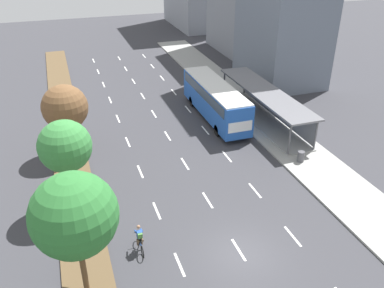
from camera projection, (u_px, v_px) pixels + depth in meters
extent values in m
plane|color=#38383D|center=(241.00, 254.00, 22.49)|extent=(140.00, 140.00, 0.00)
cube|color=brown|center=(66.00, 126.00, 36.77)|extent=(2.60, 52.00, 0.12)
cube|color=#9E9E99|center=(241.00, 102.00, 41.72)|extent=(4.50, 52.00, 0.15)
cube|color=white|center=(179.00, 264.00, 21.80)|extent=(0.14, 1.83, 0.01)
cube|color=white|center=(157.00, 211.00, 25.92)|extent=(0.14, 1.83, 0.01)
cube|color=white|center=(140.00, 172.00, 30.04)|extent=(0.14, 1.83, 0.01)
cube|color=white|center=(128.00, 142.00, 34.16)|extent=(0.14, 1.83, 0.01)
cube|color=white|center=(118.00, 119.00, 38.28)|extent=(0.14, 1.83, 0.01)
cube|color=white|center=(110.00, 100.00, 42.40)|extent=(0.14, 1.83, 0.01)
cube|color=white|center=(104.00, 85.00, 46.51)|extent=(0.14, 1.83, 0.01)
cube|color=white|center=(98.00, 72.00, 50.63)|extent=(0.14, 1.83, 0.01)
cube|color=white|center=(94.00, 61.00, 54.75)|extent=(0.14, 1.83, 0.01)
cube|color=white|center=(239.00, 250.00, 22.79)|extent=(0.14, 1.83, 0.01)
cube|color=white|center=(208.00, 200.00, 26.91)|extent=(0.14, 1.83, 0.01)
cube|color=white|center=(185.00, 164.00, 31.03)|extent=(0.14, 1.83, 0.01)
cube|color=white|center=(168.00, 136.00, 35.15)|extent=(0.14, 1.83, 0.01)
cube|color=white|center=(154.00, 114.00, 39.26)|extent=(0.14, 1.83, 0.01)
cube|color=white|center=(143.00, 96.00, 43.38)|extent=(0.14, 1.83, 0.01)
cube|color=white|center=(134.00, 81.00, 47.50)|extent=(0.14, 1.83, 0.01)
cube|color=white|center=(126.00, 69.00, 51.62)|extent=(0.14, 1.83, 0.01)
cube|color=white|center=(119.00, 58.00, 55.74)|extent=(0.14, 1.83, 0.01)
cube|color=white|center=(293.00, 236.00, 23.78)|extent=(0.14, 1.83, 0.01)
cube|color=white|center=(255.00, 190.00, 27.90)|extent=(0.14, 1.83, 0.01)
cube|color=white|center=(227.00, 156.00, 32.02)|extent=(0.14, 1.83, 0.01)
cube|color=white|center=(205.00, 130.00, 36.13)|extent=(0.14, 1.83, 0.01)
cube|color=white|center=(188.00, 109.00, 40.25)|extent=(0.14, 1.83, 0.01)
cube|color=white|center=(174.00, 92.00, 44.37)|extent=(0.14, 1.83, 0.01)
cube|color=white|center=(162.00, 78.00, 48.49)|extent=(0.14, 1.83, 0.01)
cube|color=white|center=(152.00, 66.00, 52.61)|extent=(0.14, 1.83, 0.01)
cube|color=white|center=(144.00, 56.00, 56.73)|extent=(0.14, 1.83, 0.01)
cube|color=gray|center=(262.00, 119.00, 37.73)|extent=(2.60, 13.61, 0.10)
cylinder|color=#56565B|center=(290.00, 139.00, 31.30)|extent=(0.16, 0.16, 2.60)
cylinder|color=#56565B|center=(224.00, 84.00, 42.21)|extent=(0.16, 0.16, 2.60)
cylinder|color=#56565B|center=(316.00, 135.00, 31.96)|extent=(0.16, 0.16, 2.60)
cylinder|color=#56565B|center=(245.00, 81.00, 42.88)|extent=(0.16, 0.16, 2.60)
cube|color=gray|center=(276.00, 104.00, 37.44)|extent=(0.10, 12.93, 2.34)
cube|color=slate|center=(265.00, 92.00, 36.43)|extent=(2.90, 14.01, 0.16)
cube|color=#2356B2|center=(215.00, 100.00, 37.55)|extent=(2.50, 11.20, 2.80)
cube|color=#2D3D4C|center=(215.00, 91.00, 37.15)|extent=(2.54, 10.30, 0.90)
cube|color=silver|center=(215.00, 85.00, 36.86)|extent=(2.45, 10.98, 0.12)
cube|color=#2D3D4C|center=(195.00, 77.00, 42.06)|extent=(2.25, 0.06, 1.54)
cube|color=white|center=(240.00, 127.00, 32.97)|extent=(2.12, 0.04, 0.90)
cylinder|color=black|center=(192.00, 101.00, 40.78)|extent=(0.30, 1.00, 1.00)
cylinder|color=black|center=(212.00, 99.00, 41.40)|extent=(0.30, 1.00, 1.00)
cylinder|color=black|center=(218.00, 130.00, 34.99)|extent=(0.30, 1.00, 1.00)
cylinder|color=black|center=(241.00, 127.00, 35.62)|extent=(0.30, 1.00, 1.00)
torus|color=black|center=(138.00, 239.00, 23.05)|extent=(0.06, 0.72, 0.72)
torus|color=black|center=(142.00, 252.00, 22.14)|extent=(0.06, 0.72, 0.72)
cylinder|color=#234C99|center=(140.00, 241.00, 22.46)|extent=(0.05, 0.93, 0.05)
cylinder|color=#234C99|center=(141.00, 245.00, 22.46)|extent=(0.05, 0.57, 0.42)
cylinder|color=#234C99|center=(141.00, 244.00, 22.29)|extent=(0.04, 0.04, 0.40)
cube|color=black|center=(140.00, 241.00, 22.19)|extent=(0.12, 0.24, 0.06)
cylinder|color=black|center=(138.00, 232.00, 22.75)|extent=(0.46, 0.04, 0.04)
cube|color=#234CA8|center=(139.00, 234.00, 22.18)|extent=(0.30, 0.36, 0.59)
cube|color=#4C893D|center=(140.00, 236.00, 22.04)|extent=(0.26, 0.26, 0.42)
sphere|color=#9E7051|center=(138.00, 227.00, 22.08)|extent=(0.20, 0.20, 0.20)
cylinder|color=brown|center=(138.00, 240.00, 22.31)|extent=(0.12, 0.42, 0.25)
cylinder|color=brown|center=(138.00, 242.00, 22.58)|extent=(0.10, 0.17, 0.41)
cylinder|color=brown|center=(142.00, 240.00, 22.38)|extent=(0.12, 0.42, 0.25)
cylinder|color=brown|center=(142.00, 241.00, 22.65)|extent=(0.10, 0.17, 0.41)
cylinder|color=#234CA8|center=(136.00, 232.00, 22.29)|extent=(0.09, 0.47, 0.28)
cylinder|color=#234CA8|center=(142.00, 230.00, 22.39)|extent=(0.09, 0.47, 0.28)
cylinder|color=brown|center=(83.00, 266.00, 19.36)|extent=(0.28, 0.28, 3.20)
sphere|color=#2D7533|center=(74.00, 215.00, 17.89)|extent=(4.00, 4.00, 4.00)
cylinder|color=brown|center=(72.00, 186.00, 25.36)|extent=(0.28, 0.28, 3.24)
sphere|color=#38843D|center=(65.00, 146.00, 24.01)|extent=(3.22, 3.22, 3.22)
cylinder|color=brown|center=(70.00, 138.00, 31.60)|extent=(0.28, 0.28, 2.67)
sphere|color=brown|center=(65.00, 107.00, 30.35)|extent=(3.47, 3.47, 3.47)
cylinder|color=#4C4C51|center=(301.00, 157.00, 30.86)|extent=(0.52, 0.52, 0.85)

